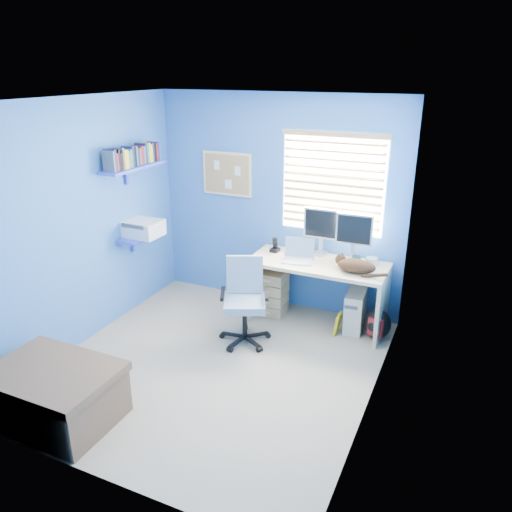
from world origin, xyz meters
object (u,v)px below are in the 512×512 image
at_px(tower_pc, 355,310).
at_px(office_chair, 245,311).
at_px(laptop, 298,252).
at_px(cat, 357,266).
at_px(desk, 317,293).

bearing_deg(tower_pc, office_chair, -148.91).
distance_m(laptop, cat, 0.67).
relative_size(tower_pc, office_chair, 0.50).
height_order(laptop, tower_pc, laptop).
height_order(cat, office_chair, office_chair).
bearing_deg(tower_pc, cat, -90.50).
distance_m(laptop, tower_pc, 0.91).
bearing_deg(cat, office_chair, -128.03).
bearing_deg(laptop, desk, 5.98).
distance_m(desk, cat, 0.64).
bearing_deg(office_chair, cat, 28.93).
bearing_deg(cat, laptop, -161.08).
bearing_deg(office_chair, laptop, 59.79).
bearing_deg(cat, tower_pc, 117.29).
bearing_deg(desk, office_chair, -130.30).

